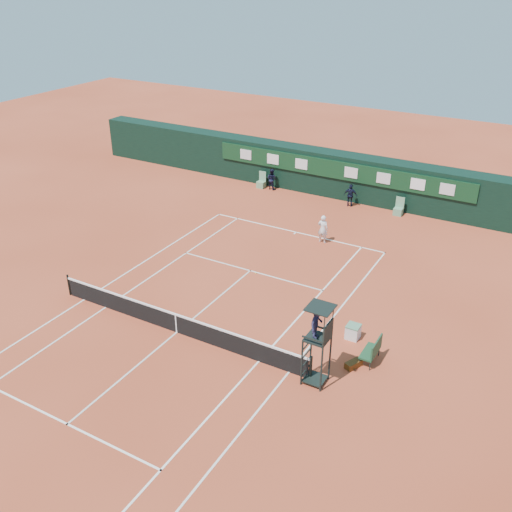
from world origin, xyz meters
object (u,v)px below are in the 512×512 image
Objects in this scene: tennis_net at (176,323)px; umpire_chair at (318,329)px; player at (323,229)px; player_bench at (373,350)px; cooler at (353,332)px.

tennis_net is 3.77× the size of umpire_chair.
tennis_net is 11.56m from player.
tennis_net is 8.40m from player_bench.
umpire_chair is at bearing -123.70° from player_bench.
umpire_chair reaches higher than player.
player_bench is 1.76m from cooler.
player_bench is 1.86× the size of cooler.
player_bench is at bearing -43.02° from cooler.
player_bench is at bearing 15.31° from tennis_net.
tennis_net is at bearing -153.53° from cooler.
umpire_chair reaches higher than cooler.
umpire_chair is 2.85× the size of player_bench.
player_bench is 11.08m from player.
player_bench is at bearing 56.30° from umpire_chair.
umpire_chair reaches higher than tennis_net.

